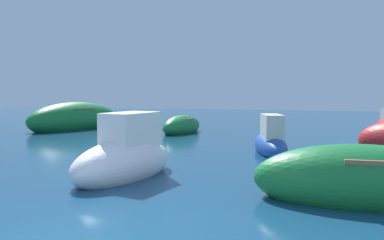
{
  "coord_description": "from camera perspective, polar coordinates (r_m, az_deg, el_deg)",
  "views": [
    {
      "loc": [
        2.66,
        -4.43,
        2.07
      ],
      "look_at": [
        -2.08,
        10.85,
        0.89
      ],
      "focal_mm": 35.97,
      "sensor_mm": 36.0,
      "label": 1
    }
  ],
  "objects": [
    {
      "name": "moored_boat_1",
      "position": [
        7.99,
        23.89,
        -8.3
      ],
      "size": [
        4.13,
        1.81,
        1.41
      ],
      "rotation": [
        0.0,
        0.0,
        3.2
      ],
      "color": "#197233",
      "rests_on": "ground"
    },
    {
      "name": "moored_boat_2",
      "position": [
        19.46,
        -1.52,
        -0.95
      ],
      "size": [
        1.71,
        3.42,
        1.16
      ],
      "rotation": [
        0.0,
        0.0,
        4.58
      ],
      "color": "#197233",
      "rests_on": "ground"
    },
    {
      "name": "moored_boat_6",
      "position": [
        9.54,
        -9.88,
        -5.57
      ],
      "size": [
        2.0,
        3.51,
        1.84
      ],
      "rotation": [
        0.0,
        0.0,
        4.5
      ],
      "color": "white",
      "rests_on": "ground"
    },
    {
      "name": "moored_boat_4",
      "position": [
        13.27,
        11.57,
        -3.26
      ],
      "size": [
        1.78,
        3.23,
        1.52
      ],
      "rotation": [
        0.0,
        0.0,
        1.85
      ],
      "color": "#1E479E",
      "rests_on": "ground"
    },
    {
      "name": "moored_boat_7",
      "position": [
        22.55,
        -16.92,
        0.12
      ],
      "size": [
        3.57,
        6.47,
        1.92
      ],
      "rotation": [
        0.0,
        0.0,
        1.32
      ],
      "color": "#197233",
      "rests_on": "ground"
    }
  ]
}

